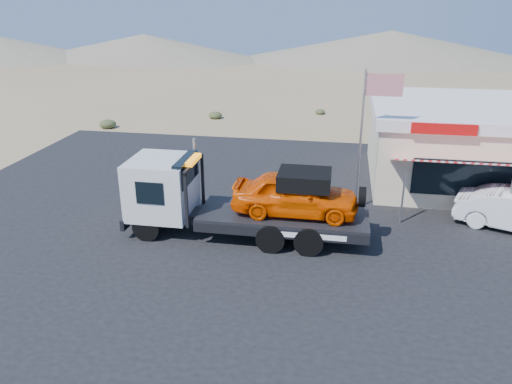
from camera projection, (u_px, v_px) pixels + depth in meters
ground at (228, 247)px, 18.56m from camera, size 120.00×120.00×0.00m
asphalt_lot at (290, 218)px, 20.99m from camera, size 32.00×24.00×0.02m
tow_truck at (240, 196)px, 18.93m from camera, size 9.12×2.70×3.05m
jerky_store at (478, 143)px, 24.36m from camera, size 10.40×9.97×3.90m
flagpole at (368, 125)px, 20.51m from camera, size 1.55×0.10×6.00m
desert_scrub at (18, 153)px, 28.60m from camera, size 26.56×30.22×0.62m
distant_hills at (248, 47)px, 69.93m from camera, size 126.00×48.00×4.20m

